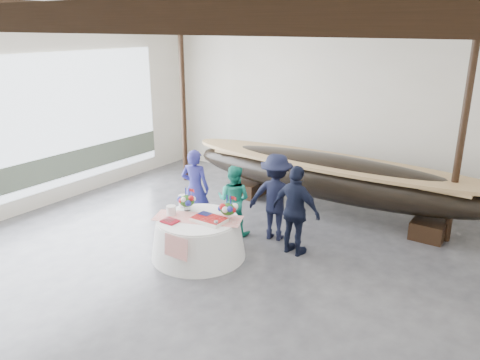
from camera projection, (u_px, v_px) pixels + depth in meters
The scene contains 13 objects.
floor at pixel (179, 279), 8.14m from camera, with size 10.00×12.00×0.01m, color #3D3D42.
wall_back at pixel (330, 104), 12.12m from camera, with size 10.00×0.02×4.50m, color silver.
wall_left at pixel (1, 120), 10.11m from camera, with size 0.02×12.00×4.50m, color silver.
ceiling at pixel (166, 3), 6.72m from camera, with size 10.00×12.00×0.01m, color white.
pavilion_structure at pixel (200, 38), 7.46m from camera, with size 9.80×11.76×4.50m.
open_bay at pixel (46, 131), 11.00m from camera, with size 0.03×7.00×3.20m.
longboat_display at pixel (332, 177), 10.70m from camera, with size 7.47×1.49×1.40m.
banquet_table at pixel (198, 237), 8.85m from camera, with size 1.79×1.79×0.77m.
tabletop_items at pixel (203, 208), 8.81m from camera, with size 1.74×1.15×0.40m.
guest_woman_blue at pixel (195, 188), 10.06m from camera, with size 0.63×0.41×1.72m, color navy.
guest_woman_teal at pixel (234, 200), 9.72m from camera, with size 0.72×0.56×1.48m, color #1B8F78.
guest_man_left at pixel (276, 197), 9.44m from camera, with size 1.16×0.67×1.79m, color black.
guest_man_right at pixel (296, 211), 8.78m from camera, with size 1.03×0.43×1.76m, color black.
Camera 1 is at (4.93, -5.32, 4.21)m, focal length 35.00 mm.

